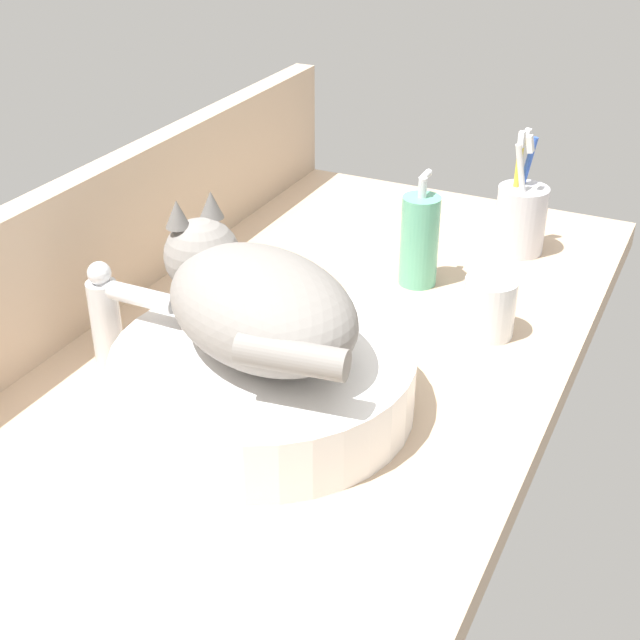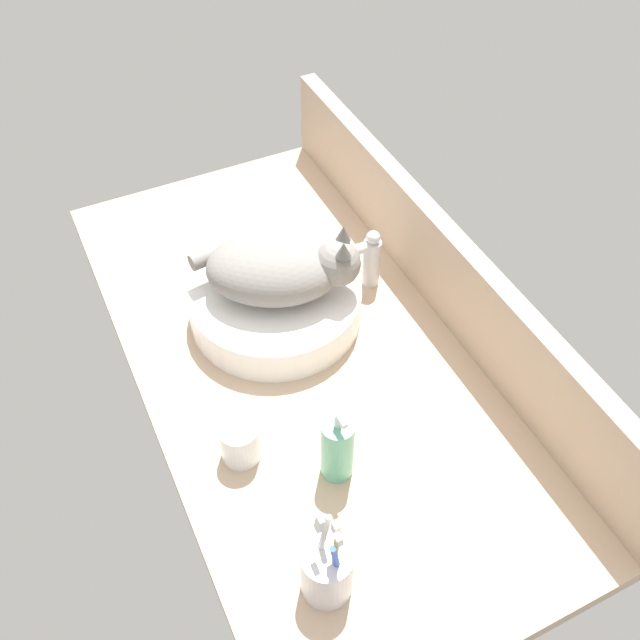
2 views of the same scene
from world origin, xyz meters
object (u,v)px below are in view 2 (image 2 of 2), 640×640
Objects in this scene: faucet at (367,258)px; sink_basin at (275,303)px; toothbrush_cup at (327,570)px; water_glass at (240,443)px; cat at (280,268)px; soap_dispenser at (337,448)px.

sink_basin is at bearing -89.51° from faucet.
sink_basin is 54.93cm from toothbrush_cup.
water_glass is (26.77, -37.94, -3.93)cm from faucet.
toothbrush_cup is at bearing -17.01° from cat.
soap_dispenser reaches higher than faucet.
faucet is at bearing 125.21° from water_glass.
cat is 1.84× the size of soap_dispenser.
cat is at bearing 170.43° from soap_dispenser.
faucet is 0.84× the size of soap_dispenser.
cat is at bearing 143.80° from water_glass.
sink_basin is at bearing 146.19° from water_glass.
faucet is 0.73× the size of toothbrush_cup.
cat is 1.61× the size of toothbrush_cup.
sink_basin is 2.06× the size of soap_dispenser.
cat reaches higher than sink_basin.
soap_dispenser is at bearing -9.57° from cat.
water_glass is at bearing -36.20° from cat.
cat is (0.54, 1.26, 9.40)cm from sink_basin.
water_glass is (-26.28, -3.06, -2.11)cm from toothbrush_cup.
toothbrush_cup is (52.34, -16.01, -7.55)cm from cat.
water_glass is at bearing -126.24° from soap_dispenser.
toothbrush_cup is at bearing -33.32° from faucet.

